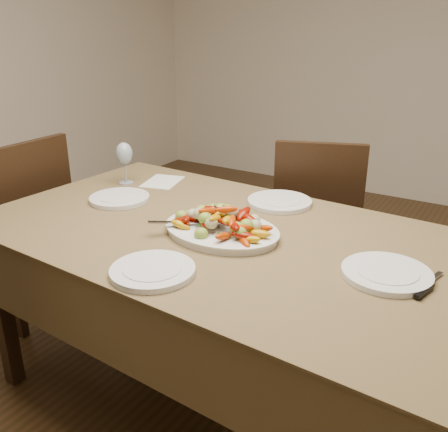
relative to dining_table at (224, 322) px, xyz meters
name	(u,v)px	position (x,y,z in m)	size (l,w,h in m)	color
floor	(227,405)	(0.03, -0.02, -0.38)	(6.00, 6.00, 0.00)	#3A2511
wall_back	(429,30)	(0.03, 2.98, 1.02)	(5.00, 0.02, 2.80)	beige
dining_table	(224,322)	(0.00, 0.00, 0.00)	(1.84, 1.04, 0.76)	brown
chair_far	(316,224)	(0.00, 0.90, 0.10)	(0.42, 0.42, 0.95)	black
chair_left	(16,229)	(-1.27, 0.03, 0.10)	(0.42, 0.42, 0.95)	black
serving_platter	(221,232)	(0.01, -0.03, 0.39)	(0.42, 0.31, 0.02)	white
roasted_vegetables	(221,217)	(0.01, -0.03, 0.45)	(0.35, 0.23, 0.09)	#740E02
serving_spoon	(200,221)	(-0.06, -0.06, 0.43)	(0.28, 0.06, 0.03)	#9EA0A8
plate_left	(120,199)	(-0.55, 0.05, 0.39)	(0.25, 0.25, 0.02)	white
plate_right	(387,274)	(0.59, -0.03, 0.39)	(0.26, 0.26, 0.02)	white
plate_far	(280,202)	(0.04, 0.37, 0.39)	(0.26, 0.26, 0.02)	white
plate_near	(153,271)	(-0.01, -0.38, 0.39)	(0.26, 0.26, 0.02)	white
wine_glass	(125,162)	(-0.69, 0.25, 0.48)	(0.08, 0.08, 0.20)	#8C99A5
menu_card	(163,182)	(-0.56, 0.35, 0.38)	(0.15, 0.21, 0.00)	silver
table_knife	(428,286)	(0.70, -0.04, 0.38)	(0.02, 0.20, 0.01)	#9EA0A8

